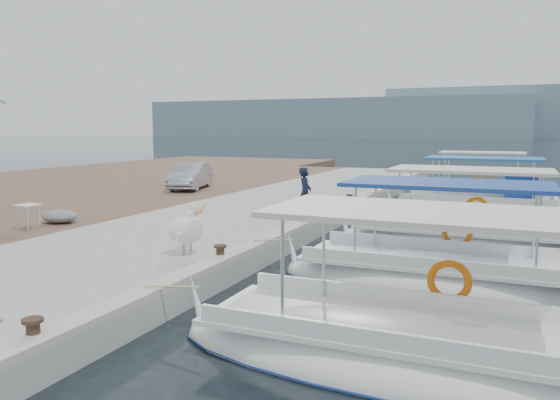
# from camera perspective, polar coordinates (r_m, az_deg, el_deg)

# --- Properties ---
(ground) EXTENTS (400.00, 400.00, 0.00)m
(ground) POSITION_cam_1_polar(r_m,az_deg,el_deg) (14.97, 1.61, -5.33)
(ground) COLOR black
(ground) RESTS_ON ground
(concrete_quay) EXTENTS (6.00, 40.00, 0.50)m
(concrete_quay) POSITION_cam_1_polar(r_m,az_deg,el_deg) (20.61, -0.99, -1.10)
(concrete_quay) COLOR #969691
(concrete_quay) RESTS_ON ground
(quay_curb) EXTENTS (0.44, 40.00, 0.12)m
(quay_curb) POSITION_cam_1_polar(r_m,az_deg,el_deg) (19.59, 6.44, -0.67)
(quay_curb) COLOR #AEA89A
(quay_curb) RESTS_ON concrete_quay
(cobblestone_strip) EXTENTS (4.00, 40.00, 0.50)m
(cobblestone_strip) POSITION_cam_1_polar(r_m,az_deg,el_deg) (23.10, -12.36, -0.34)
(cobblestone_strip) COLOR #50372A
(cobblestone_strip) RESTS_ON ground
(fishing_caique_a) EXTENTS (7.37, 2.33, 2.83)m
(fishing_caique_a) POSITION_cam_1_polar(r_m,az_deg,el_deg) (8.12, 14.02, -15.88)
(fishing_caique_a) COLOR white
(fishing_caique_a) RESTS_ON ground
(fishing_caique_b) EXTENTS (6.80, 2.37, 2.83)m
(fishing_caique_b) POSITION_cam_1_polar(r_m,az_deg,el_deg) (12.08, 15.95, -8.14)
(fishing_caique_b) COLOR white
(fishing_caique_b) RESTS_ON ground
(fishing_caique_c) EXTENTS (7.07, 2.45, 2.83)m
(fishing_caique_c) POSITION_cam_1_polar(r_m,az_deg,el_deg) (16.12, 18.38, -4.34)
(fishing_caique_c) COLOR white
(fishing_caique_c) RESTS_ON ground
(fishing_caique_d) EXTENTS (7.06, 2.60, 2.83)m
(fishing_caique_d) POSITION_cam_1_polar(r_m,az_deg,el_deg) (22.51, 20.13, -0.98)
(fishing_caique_d) COLOR white
(fishing_caique_d) RESTS_ON ground
(fishing_caique_e) EXTENTS (6.42, 2.10, 2.83)m
(fishing_caique_e) POSITION_cam_1_polar(r_m,az_deg,el_deg) (27.83, 19.89, 0.43)
(fishing_caique_e) COLOR white
(fishing_caique_e) RESTS_ON ground
(mooring_bollards) EXTENTS (0.28, 20.28, 0.33)m
(mooring_bollards) POSITION_cam_1_polar(r_m,az_deg,el_deg) (16.34, 2.43, -1.78)
(mooring_bollards) COLOR black
(mooring_bollards) RESTS_ON concrete_quay
(pelican) EXTENTS (0.61, 1.46, 1.13)m
(pelican) POSITION_cam_1_polar(r_m,az_deg,el_deg) (12.43, -9.65, -3.00)
(pelican) COLOR tan
(pelican) RESTS_ON concrete_quay
(fisherman) EXTENTS (0.45, 0.63, 1.62)m
(fisherman) POSITION_cam_1_polar(r_m,az_deg,el_deg) (17.10, 2.63, 0.72)
(fisherman) COLOR black
(fisherman) RESTS_ON concrete_quay
(parked_car) EXTENTS (2.23, 3.85, 1.20)m
(parked_car) POSITION_cam_1_polar(r_m,az_deg,el_deg) (25.99, -9.33, 2.47)
(parked_car) COLOR #A2A9BA
(parked_car) RESTS_ON cobblestone_strip
(tarp_bundle) EXTENTS (1.10, 0.90, 0.40)m
(tarp_bundle) POSITION_cam_1_polar(r_m,az_deg,el_deg) (17.72, -22.05, -1.57)
(tarp_bundle) COLOR slate
(tarp_bundle) RESTS_ON cobblestone_strip
(folding_table) EXTENTS (0.55, 0.55, 0.73)m
(folding_table) POSITION_cam_1_polar(r_m,az_deg,el_deg) (16.70, -24.86, -1.13)
(folding_table) COLOR silver
(folding_table) RESTS_ON cobblestone_strip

